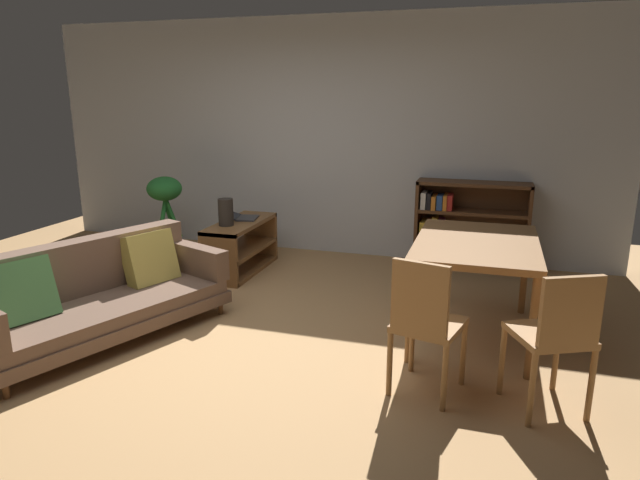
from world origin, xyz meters
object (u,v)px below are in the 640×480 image
at_px(media_console, 241,247).
at_px(desk_speaker, 226,212).
at_px(fabric_couch, 96,294).
at_px(open_laptop, 241,217).
at_px(bookshelf, 463,225).
at_px(dining_chair_near, 425,320).
at_px(potted_floor_plant, 166,209).
at_px(dining_table, 476,250).
at_px(dining_chair_far, 556,333).

bearing_deg(media_console, desk_speaker, -106.64).
bearing_deg(fabric_couch, desk_speaker, 79.18).
height_order(fabric_couch, open_laptop, fabric_couch).
bearing_deg(bookshelf, open_laptop, -162.09).
distance_m(desk_speaker, dining_chair_near, 2.88).
distance_m(fabric_couch, potted_floor_plant, 2.13).
height_order(open_laptop, desk_speaker, desk_speaker).
bearing_deg(desk_speaker, dining_chair_near, -38.74).
distance_m(fabric_couch, dining_table, 2.96).
xyz_separation_m(desk_speaker, bookshelf, (2.30, 1.08, -0.21)).
bearing_deg(fabric_couch, dining_chair_near, -3.59).
bearing_deg(open_laptop, bookshelf, 17.91).
height_order(potted_floor_plant, bookshelf, potted_floor_plant).
bearing_deg(potted_floor_plant, dining_chair_far, -28.90).
relative_size(fabric_couch, desk_speaker, 7.52).
xyz_separation_m(dining_chair_near, dining_chair_far, (0.75, 0.01, 0.01)).
distance_m(open_laptop, potted_floor_plant, 0.96).
bearing_deg(potted_floor_plant, bookshelf, 11.99).
bearing_deg(dining_chair_far, dining_chair_near, -179.23).
bearing_deg(dining_chair_near, bookshelf, 88.72).
distance_m(fabric_couch, dining_chair_far, 3.31).
bearing_deg(open_laptop, desk_speaker, -91.74).
bearing_deg(bookshelf, dining_chair_near, -91.28).
height_order(dining_table, bookshelf, bookshelf).
bearing_deg(dining_chair_far, fabric_couch, 177.39).
relative_size(media_console, dining_chair_far, 1.20).
height_order(dining_table, dining_chair_near, dining_chair_near).
height_order(open_laptop, dining_chair_far, dining_chair_far).
relative_size(media_console, bookshelf, 0.91).
bearing_deg(potted_floor_plant, dining_table, -18.53).
distance_m(dining_chair_near, bookshelf, 2.87).
xyz_separation_m(fabric_couch, dining_table, (2.80, 0.87, 0.35)).
relative_size(desk_speaker, dining_table, 0.21).
bearing_deg(media_console, potted_floor_plant, 169.65).
height_order(dining_chair_far, bookshelf, bookshelf).
height_order(potted_floor_plant, dining_table, potted_floor_plant).
bearing_deg(desk_speaker, dining_table, -17.14).
relative_size(open_laptop, potted_floor_plant, 0.46).
height_order(media_console, potted_floor_plant, potted_floor_plant).
xyz_separation_m(dining_table, dining_chair_near, (-0.25, -1.03, -0.19)).
bearing_deg(dining_chair_near, potted_floor_plant, 145.62).
bearing_deg(dining_chair_near, media_console, 137.50).
relative_size(potted_floor_plant, dining_chair_far, 1.06).
bearing_deg(fabric_couch, dining_chair_far, -2.61).
bearing_deg(bookshelf, media_console, -158.69).
height_order(fabric_couch, dining_table, dining_table).
bearing_deg(dining_table, fabric_couch, -162.81).
relative_size(dining_chair_near, dining_chair_far, 1.01).
height_order(dining_table, dining_chair_far, dining_chair_far).
xyz_separation_m(fabric_couch, open_laptop, (0.32, 1.97, 0.22)).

